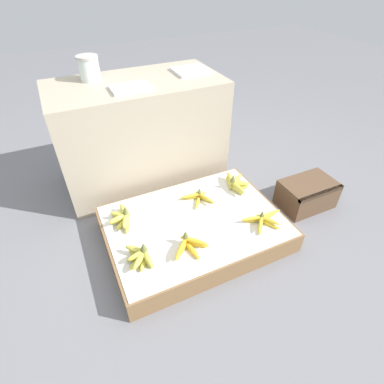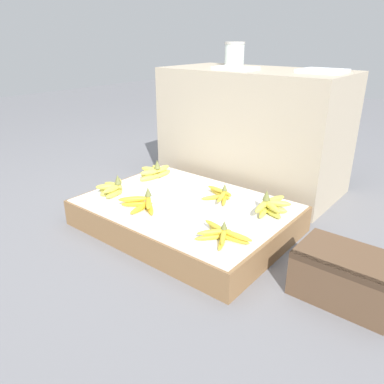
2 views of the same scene
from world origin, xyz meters
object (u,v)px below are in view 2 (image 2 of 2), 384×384
at_px(banana_bunch_middle_left, 155,172).
at_px(banana_bunch_front_left, 114,188).
at_px(wooden_crate, 345,276).
at_px(foam_tray_white, 235,68).
at_px(glass_jar, 234,54).
at_px(banana_bunch_front_right, 222,234).
at_px(banana_bunch_front_midleft, 142,203).
at_px(banana_bunch_middle_midright, 221,195).
at_px(banana_bunch_middle_right, 270,206).

bearing_deg(banana_bunch_middle_left, banana_bunch_front_left, -88.62).
relative_size(wooden_crate, banana_bunch_front_left, 1.91).
bearing_deg(banana_bunch_middle_left, foam_tray_white, 60.26).
relative_size(banana_bunch_middle_left, glass_jar, 1.59).
height_order(banana_bunch_front_left, banana_bunch_middle_left, banana_bunch_middle_left).
xyz_separation_m(banana_bunch_front_right, banana_bunch_middle_left, (-0.71, 0.35, 0.01)).
relative_size(banana_bunch_front_midleft, glass_jar, 1.49).
bearing_deg(banana_bunch_middle_midright, glass_jar, 120.12).
xyz_separation_m(banana_bunch_middle_right, foam_tray_white, (-0.50, 0.43, 0.56)).
bearing_deg(banana_bunch_front_midleft, banana_bunch_middle_right, 34.80).
relative_size(banana_bunch_front_left, banana_bunch_middle_left, 0.80).
relative_size(banana_bunch_middle_right, foam_tray_white, 1.06).
bearing_deg(banana_bunch_middle_right, banana_bunch_front_right, -94.99).
bearing_deg(glass_jar, banana_bunch_middle_right, -45.44).
relative_size(wooden_crate, foam_tray_white, 1.53).
relative_size(wooden_crate, banana_bunch_front_right, 1.40).
distance_m(banana_bunch_front_left, foam_tray_white, 0.96).
height_order(wooden_crate, banana_bunch_middle_midright, banana_bunch_middle_midright).
distance_m(banana_bunch_front_midleft, banana_bunch_middle_left, 0.43).
bearing_deg(banana_bunch_front_right, banana_bunch_middle_midright, 125.80).
height_order(banana_bunch_middle_left, glass_jar, glass_jar).
distance_m(banana_bunch_front_right, banana_bunch_middle_left, 0.79).
xyz_separation_m(banana_bunch_middle_left, banana_bunch_middle_right, (0.74, -0.00, 0.00)).
height_order(banana_bunch_front_left, banana_bunch_middle_right, same).
bearing_deg(banana_bunch_middle_left, glass_jar, 84.35).
bearing_deg(banana_bunch_front_left, banana_bunch_middle_left, 91.38).
xyz_separation_m(banana_bunch_front_left, banana_bunch_middle_left, (-0.01, 0.31, 0.00)).
xyz_separation_m(banana_bunch_front_left, banana_bunch_middle_right, (0.74, 0.31, 0.00)).
bearing_deg(wooden_crate, glass_jar, 140.69).
xyz_separation_m(banana_bunch_front_midleft, banana_bunch_middle_midright, (0.22, 0.33, -0.01)).
relative_size(banana_bunch_front_left, banana_bunch_front_right, 0.73).
distance_m(wooden_crate, glass_jar, 1.59).
xyz_separation_m(wooden_crate, glass_jar, (-1.10, 0.90, 0.70)).
xyz_separation_m(banana_bunch_front_midleft, banana_bunch_front_right, (0.46, -0.00, -0.00)).
height_order(banana_bunch_front_midleft, banana_bunch_middle_midright, banana_bunch_front_midleft).
bearing_deg(foam_tray_white, banana_bunch_front_left, -107.74).
bearing_deg(wooden_crate, banana_bunch_middle_midright, 163.68).
bearing_deg(glass_jar, banana_bunch_middle_left, -95.65).
bearing_deg(banana_bunch_front_midleft, glass_jar, 100.14).
distance_m(glass_jar, foam_tray_white, 0.32).
height_order(wooden_crate, glass_jar, glass_jar).
relative_size(banana_bunch_front_right, foam_tray_white, 1.09).
bearing_deg(foam_tray_white, banana_bunch_middle_right, -40.75).
height_order(banana_bunch_middle_left, banana_bunch_middle_right, banana_bunch_middle_left).
height_order(banana_bunch_middle_right, foam_tray_white, foam_tray_white).
bearing_deg(banana_bunch_front_left, banana_bunch_middle_right, 22.93).
bearing_deg(foam_tray_white, glass_jar, 124.61).
relative_size(banana_bunch_front_left, banana_bunch_middle_right, 0.76).
bearing_deg(banana_bunch_middle_midright, banana_bunch_middle_left, 178.32).
bearing_deg(foam_tray_white, banana_bunch_front_right, -58.85).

